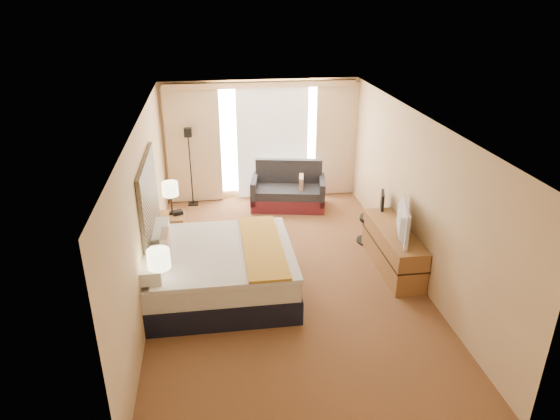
{
  "coord_description": "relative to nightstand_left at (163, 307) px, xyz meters",
  "views": [
    {
      "loc": [
        -1.07,
        -7.0,
        4.32
      ],
      "look_at": [
        -0.02,
        0.4,
        1.0
      ],
      "focal_mm": 32.0,
      "sensor_mm": 36.0,
      "label": 1
    }
  ],
  "objects": [
    {
      "name": "bed",
      "position": [
        0.81,
        0.68,
        0.12
      ],
      "size": [
        2.22,
        2.03,
        1.08
      ],
      "color": "black",
      "rests_on": "floor"
    },
    {
      "name": "desk_chair",
      "position": [
        3.67,
        1.99,
        0.17
      ],
      "size": [
        0.49,
        0.48,
        0.99
      ],
      "rotation": [
        0.0,
        0.0,
        -0.3
      ],
      "color": "black",
      "rests_on": "floor"
    },
    {
      "name": "wall_left",
      "position": [
        -0.23,
        1.05,
        1.02
      ],
      "size": [
        0.02,
        7.0,
        2.6
      ],
      "primitive_type": "cube",
      "color": "#E3C58A",
      "rests_on": "ground"
    },
    {
      "name": "wall_back",
      "position": [
        1.87,
        4.55,
        1.02
      ],
      "size": [
        4.2,
        0.02,
        2.6
      ],
      "primitive_type": "cube",
      "color": "#E3C58A",
      "rests_on": "ground"
    },
    {
      "name": "nightstand_right",
      "position": [
        0.0,
        2.5,
        0.0
      ],
      "size": [
        0.45,
        0.52,
        0.55
      ],
      "primitive_type": "cube",
      "color": "olive",
      "rests_on": "floor"
    },
    {
      "name": "floor",
      "position": [
        1.87,
        1.05,
        -0.28
      ],
      "size": [
        4.2,
        7.0,
        0.02
      ],
      "primitive_type": "cube",
      "color": "maroon",
      "rests_on": "ground"
    },
    {
      "name": "media_dresser",
      "position": [
        3.7,
        1.05,
        0.07
      ],
      "size": [
        0.5,
        1.8,
        0.7
      ],
      "primitive_type": "cube",
      "color": "olive",
      "rests_on": "floor"
    },
    {
      "name": "nightstand_left",
      "position": [
        0.0,
        0.0,
        0.0
      ],
      "size": [
        0.45,
        0.52,
        0.55
      ],
      "primitive_type": "cube",
      "color": "olive",
      "rests_on": "floor"
    },
    {
      "name": "tissue_box",
      "position": [
        -0.01,
        0.11,
        0.33
      ],
      "size": [
        0.15,
        0.15,
        0.11
      ],
      "primitive_type": "cube",
      "rotation": [
        0.0,
        0.0,
        -0.41
      ],
      "color": "#82A3CA",
      "rests_on": "nightstand_left"
    },
    {
      "name": "floor_lamp",
      "position": [
        0.33,
        4.25,
        0.93
      ],
      "size": [
        0.21,
        0.21,
        1.7
      ],
      "color": "black",
      "rests_on": "floor"
    },
    {
      "name": "curtains",
      "position": [
        1.87,
        4.44,
        1.13
      ],
      "size": [
        4.12,
        0.19,
        2.56
      ],
      "color": "beige",
      "rests_on": "floor"
    },
    {
      "name": "telephone",
      "position": [
        0.11,
        2.52,
        0.31
      ],
      "size": [
        0.22,
        0.19,
        0.07
      ],
      "primitive_type": "cube",
      "rotation": [
        0.0,
        0.0,
        0.36
      ],
      "color": "black",
      "rests_on": "nightstand_right"
    },
    {
      "name": "headboard",
      "position": [
        -0.19,
        1.25,
        1.01
      ],
      "size": [
        0.06,
        1.85,
        1.5
      ],
      "primitive_type": "cube",
      "color": "black",
      "rests_on": "wall_left"
    },
    {
      "name": "wall_right",
      "position": [
        3.97,
        1.05,
        1.02
      ],
      "size": [
        0.02,
        7.0,
        2.6
      ],
      "primitive_type": "cube",
      "color": "#E3C58A",
      "rests_on": "ground"
    },
    {
      "name": "ceiling",
      "position": [
        1.87,
        1.05,
        2.33
      ],
      "size": [
        4.2,
        7.0,
        0.02
      ],
      "primitive_type": "cube",
      "color": "white",
      "rests_on": "wall_back"
    },
    {
      "name": "lamp_right",
      "position": [
        0.02,
        2.55,
        0.75
      ],
      "size": [
        0.29,
        0.29,
        0.61
      ],
      "color": "black",
      "rests_on": "nightstand_right"
    },
    {
      "name": "window",
      "position": [
        2.12,
        4.52,
        1.04
      ],
      "size": [
        2.3,
        0.02,
        2.3
      ],
      "primitive_type": "cube",
      "color": "silver",
      "rests_on": "wall_back"
    },
    {
      "name": "loveseat",
      "position": [
        2.38,
        3.86,
        0.04
      ],
      "size": [
        1.68,
        1.11,
        0.97
      ],
      "rotation": [
        0.0,
        0.0,
        -0.19
      ],
      "color": "#5A1922",
      "rests_on": "floor"
    },
    {
      "name": "wall_front",
      "position": [
        1.87,
        -2.45,
        1.02
      ],
      "size": [
        4.2,
        0.02,
        2.6
      ],
      "primitive_type": "cube",
      "color": "#E3C58A",
      "rests_on": "ground"
    },
    {
      "name": "lamp_left",
      "position": [
        0.02,
        -0.04,
        0.77
      ],
      "size": [
        0.3,
        0.3,
        0.64
      ],
      "color": "black",
      "rests_on": "nightstand_left"
    },
    {
      "name": "television",
      "position": [
        3.65,
        0.82,
        0.71
      ],
      "size": [
        0.41,
        0.97,
        0.56
      ],
      "primitive_type": "imported",
      "rotation": [
        0.0,
        0.0,
        1.28
      ],
      "color": "black",
      "rests_on": "media_dresser"
    }
  ]
}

